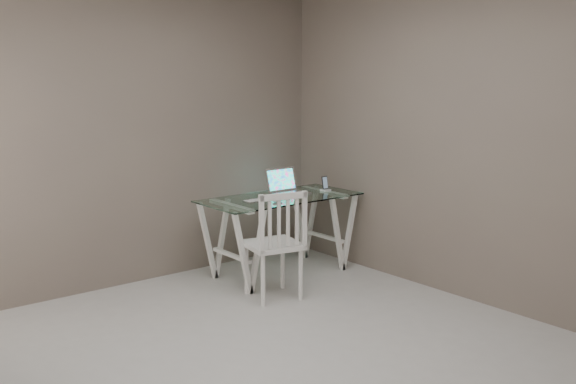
% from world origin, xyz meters
% --- Properties ---
extents(room, '(4.50, 4.52, 2.71)m').
position_xyz_m(room, '(-0.06, 0.02, 1.72)').
color(room, '#B1AFAA').
rests_on(room, ground).
extents(desk, '(1.50, 0.70, 0.75)m').
position_xyz_m(desk, '(1.20, 1.60, 0.38)').
color(desk, silver).
rests_on(desk, ground).
extents(chair, '(0.51, 0.51, 0.93)m').
position_xyz_m(chair, '(0.74, 1.06, 0.51)').
color(chair, white).
rests_on(chair, ground).
extents(laptop, '(0.34, 0.30, 0.24)m').
position_xyz_m(laptop, '(1.35, 1.70, 0.80)').
color(laptop, silver).
rests_on(laptop, desk).
extents(keyboard, '(0.27, 0.11, 0.01)m').
position_xyz_m(keyboard, '(0.93, 1.59, 0.75)').
color(keyboard, silver).
rests_on(keyboard, desk).
extents(mouse, '(0.10, 0.06, 0.03)m').
position_xyz_m(mouse, '(1.03, 1.43, 0.76)').
color(mouse, white).
rests_on(mouse, desk).
extents(phone_dock, '(0.08, 0.08, 0.14)m').
position_xyz_m(phone_dock, '(1.74, 1.58, 0.79)').
color(phone_dock, white).
rests_on(phone_dock, desk).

